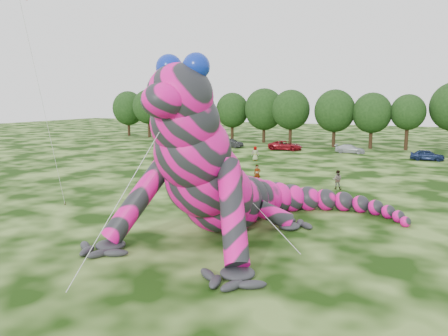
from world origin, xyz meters
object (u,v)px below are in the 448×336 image
inflatable_gecko (230,147)px  car_2 (285,146)px  tree_4 (232,117)px  tree_7 (334,118)px  tree_8 (372,121)px  car_0 (205,142)px  car_3 (350,149)px  car_4 (427,155)px  spectator_4 (255,153)px  tree_2 (173,114)px  tree_5 (264,116)px  spectator_0 (257,174)px  tree_1 (149,113)px  tree_6 (291,117)px  tree_9 (407,122)px  tree_0 (128,113)px  car_1 (231,143)px  flying_kite (21,7)px  tree_3 (200,116)px  spectator_1 (337,180)px

inflatable_gecko → car_2: size_ratio=3.91×
tree_4 → tree_7: 19.65m
tree_8 → car_0: size_ratio=2.07×
car_3 → car_4: size_ratio=1.03×
car_3 → spectator_4: size_ratio=2.31×
tree_2 → tree_5: bearing=-0.9°
car_2 → car_3: (9.72, 0.75, -0.11)m
car_0 → spectator_0: spectator_0 is taller
spectator_4 → tree_1: bearing=-62.0°
tree_6 → tree_8: size_ratio=1.06×
inflatable_gecko → tree_9: size_ratio=2.38×
tree_6 → tree_0: bearing=176.1°
car_1 → tree_0: bearing=75.9°
flying_kite → tree_6: size_ratio=1.64×
tree_1 → tree_5: 25.23m
tree_2 → car_2: (27.23, -9.92, -4.09)m
tree_2 → tree_3: bearing=-13.1°
car_4 → spectator_1: bearing=160.8°
tree_7 → car_4: size_ratio=2.27×
car_3 → inflatable_gecko: bearing=178.5°
tree_7 → car_1: size_ratio=2.29×
tree_3 → car_1: 14.09m
tree_7 → spectator_4: tree_7 is taller
spectator_4 → spectator_0: (5.93, -13.96, -0.05)m
tree_9 → tree_8: bearing=-176.1°
car_0 → spectator_4: spectator_4 is taller
tree_5 → tree_8: size_ratio=1.10×
tree_2 → car_1: size_ratio=2.33×
tree_9 → car_4: (3.35, -11.07, -3.63)m
tree_7 → tree_5: bearing=172.9°
car_4 → car_3: bearing=69.0°
tree_2 → tree_8: size_ratio=1.08×
inflatable_gecko → tree_7: bearing=98.3°
tree_2 → tree_3: 7.50m
tree_9 → car_2: tree_9 is taller
tree_0 → spectator_1: bearing=-34.9°
tree_3 → tree_8: 31.50m
inflatable_gecko → car_2: inflatable_gecko is taller
tree_6 → tree_9: (18.62, 0.66, -0.41)m
tree_4 → tree_2: bearing=179.8°
tree_1 → car_3: 43.34m
tree_7 → tree_8: (5.86, 0.18, -0.27)m
tree_9 → spectator_0: (-10.85, -35.04, -3.46)m
car_4 → tree_7: bearing=50.6°
tree_3 → car_3: (29.66, -7.48, -4.09)m
car_2 → spectator_0: size_ratio=2.99×
tree_4 → tree_5: 6.53m
spectator_4 → spectator_1: size_ratio=1.08×
tree_8 → car_2: bearing=-144.8°
tree_9 → spectator_4: 27.16m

